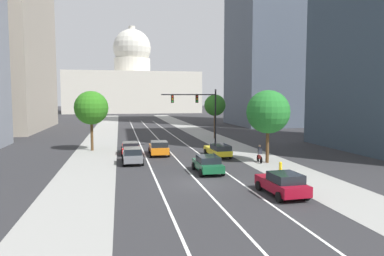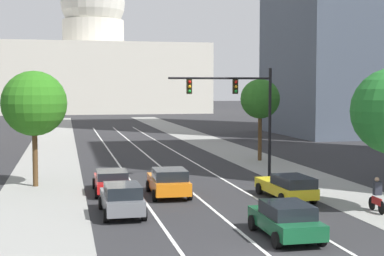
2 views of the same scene
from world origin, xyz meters
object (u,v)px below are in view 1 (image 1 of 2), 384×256
(traffic_signal_mast, at_px, (200,107))
(car_green, at_px, (208,164))
(street_tree_mid_left, at_px, (91,108))
(car_yellow, at_px, (218,150))
(car_crimson, at_px, (283,183))
(street_tree_far_right, at_px, (268,112))
(street_tree_near_right, at_px, (215,105))
(car_gray, at_px, (132,155))
(cyclist, at_px, (260,154))
(capitol_building, at_px, (133,86))
(car_red, at_px, (130,147))
(fire_hydrant, at_px, (280,167))
(car_orange, at_px, (159,148))

(traffic_signal_mast, bearing_deg, car_green, -100.30)
(street_tree_mid_left, bearing_deg, car_yellow, -28.67)
(car_crimson, xyz_separation_m, traffic_signal_mast, (-0.27, 22.82, 4.33))
(street_tree_far_right, bearing_deg, street_tree_near_right, 88.94)
(car_crimson, height_order, car_gray, car_gray)
(street_tree_far_right, bearing_deg, car_yellow, 132.06)
(car_green, distance_m, car_gray, 8.17)
(cyclist, distance_m, street_tree_far_right, 4.13)
(traffic_signal_mast, xyz_separation_m, street_tree_far_right, (4.01, -11.89, -0.21))
(traffic_signal_mast, bearing_deg, capitol_building, 92.24)
(car_red, xyz_separation_m, traffic_signal_mast, (8.80, 3.68, 4.41))
(car_gray, relative_size, cyclist, 2.48)
(car_green, bearing_deg, fire_hydrant, -99.58)
(street_tree_near_right, bearing_deg, street_tree_mid_left, -152.69)
(cyclist, bearing_deg, capitol_building, 8.34)
(traffic_signal_mast, height_order, street_tree_mid_left, traffic_signal_mast)
(street_tree_near_right, bearing_deg, car_gray, -125.68)
(capitol_building, xyz_separation_m, car_red, (-4.53, -112.79, -10.36))
(car_yellow, height_order, street_tree_mid_left, street_tree_mid_left)
(car_green, bearing_deg, traffic_signal_mast, -10.07)
(car_orange, relative_size, street_tree_mid_left, 0.65)
(car_green, height_order, car_yellow, car_green)
(car_gray, height_order, street_tree_mid_left, street_tree_mid_left)
(traffic_signal_mast, height_order, fire_hydrant, traffic_signal_mast)
(car_crimson, relative_size, traffic_signal_mast, 0.58)
(car_red, bearing_deg, car_gray, -179.39)
(car_crimson, xyz_separation_m, fire_hydrant, (3.04, 6.59, -0.32))
(car_crimson, distance_m, car_red, 21.18)
(street_tree_near_right, bearing_deg, car_yellow, -104.05)
(car_green, height_order, cyclist, cyclist)
(car_green, xyz_separation_m, street_tree_mid_left, (-10.43, 14.79, 4.30))
(car_gray, relative_size, street_tree_far_right, 0.61)
(capitol_building, height_order, fire_hydrant, capitol_building)
(capitol_building, xyz_separation_m, street_tree_far_right, (8.28, -121.00, -6.15))
(capitol_building, bearing_deg, street_tree_far_right, -86.09)
(capitol_building, relative_size, street_tree_far_right, 7.65)
(fire_hydrant, bearing_deg, car_green, 170.19)
(car_green, height_order, car_red, car_green)
(car_green, distance_m, cyclist, 7.05)
(car_red, bearing_deg, fire_hydrant, -135.44)
(car_orange, relative_size, fire_hydrant, 5.02)
(street_tree_far_right, bearing_deg, car_red, 147.34)
(car_crimson, xyz_separation_m, street_tree_far_right, (3.74, 10.93, 4.12))
(car_crimson, bearing_deg, car_red, 22.74)
(capitol_building, height_order, street_tree_mid_left, capitol_building)
(street_tree_mid_left, bearing_deg, car_green, -54.81)
(car_crimson, height_order, car_yellow, car_crimson)
(car_gray, bearing_deg, traffic_signal_mast, -43.00)
(car_crimson, distance_m, car_gray, 15.96)
(car_crimson, bearing_deg, car_green, 19.01)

